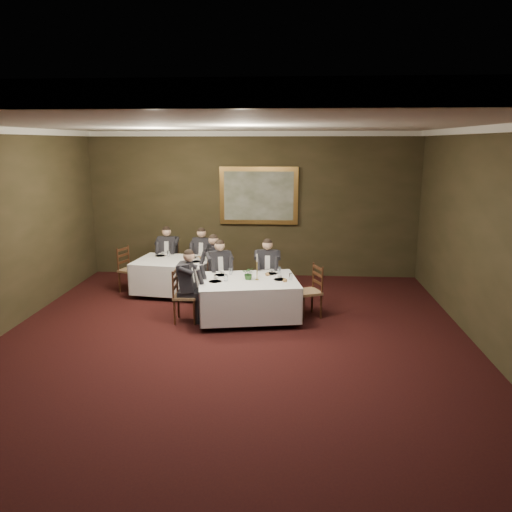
# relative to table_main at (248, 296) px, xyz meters

# --- Properties ---
(ground) EXTENTS (10.00, 10.00, 0.00)m
(ground) POSITION_rel_table_main_xyz_m (-0.16, -1.80, -0.45)
(ground) COLOR black
(ground) RESTS_ON ground
(ceiling) EXTENTS (8.00, 10.00, 0.10)m
(ceiling) POSITION_rel_table_main_xyz_m (-0.16, -1.80, 3.05)
(ceiling) COLOR silver
(ceiling) RESTS_ON back_wall
(back_wall) EXTENTS (8.00, 0.10, 3.50)m
(back_wall) POSITION_rel_table_main_xyz_m (-0.16, 3.20, 1.30)
(back_wall) COLOR #2E2A17
(back_wall) RESTS_ON ground
(front_wall) EXTENTS (8.00, 0.10, 3.50)m
(front_wall) POSITION_rel_table_main_xyz_m (-0.16, -6.80, 1.30)
(front_wall) COLOR #2E2A17
(front_wall) RESTS_ON ground
(right_wall) EXTENTS (0.10, 10.00, 3.50)m
(right_wall) POSITION_rel_table_main_xyz_m (3.84, -1.80, 1.30)
(right_wall) COLOR #2E2A17
(right_wall) RESTS_ON ground
(crown_molding) EXTENTS (8.00, 10.00, 0.12)m
(crown_molding) POSITION_rel_table_main_xyz_m (-0.16, -1.80, 2.99)
(crown_molding) COLOR white
(crown_molding) RESTS_ON back_wall
(table_main) EXTENTS (2.05, 1.70, 0.67)m
(table_main) POSITION_rel_table_main_xyz_m (0.00, 0.00, 0.00)
(table_main) COLOR black
(table_main) RESTS_ON ground
(table_second) EXTENTS (1.74, 1.41, 0.67)m
(table_second) POSITION_rel_table_main_xyz_m (-1.75, 1.46, -0.00)
(table_second) COLOR black
(table_second) RESTS_ON ground
(chair_main_backleft) EXTENTS (0.56, 0.55, 1.00)m
(chair_main_backleft) POSITION_rel_table_main_xyz_m (-0.66, 0.83, -0.17)
(chair_main_backleft) COLOR olive
(chair_main_backleft) RESTS_ON ground
(diner_main_backleft) EXTENTS (0.54, 0.59, 1.35)m
(diner_main_backleft) POSITION_rel_table_main_xyz_m (-0.65, 0.82, 0.06)
(diner_main_backleft) COLOR black
(diner_main_backleft) RESTS_ON chair_main_backleft
(chair_main_backright) EXTENTS (0.46, 0.44, 1.00)m
(chair_main_backright) POSITION_rel_table_main_xyz_m (0.31, 1.01, -0.17)
(chair_main_backright) COLOR olive
(chair_main_backright) RESTS_ON ground
(diner_main_backright) EXTENTS (0.43, 0.50, 1.35)m
(diner_main_backright) POSITION_rel_table_main_xyz_m (0.31, 1.00, 0.06)
(diner_main_backright) COLOR black
(diner_main_backright) RESTS_ON chair_main_backright
(chair_main_endleft) EXTENTS (0.43, 0.45, 1.00)m
(chair_main_endleft) POSITION_rel_table_main_xyz_m (-1.14, -0.21, -0.17)
(chair_main_endleft) COLOR olive
(chair_main_endleft) RESTS_ON ground
(diner_main_endleft) EXTENTS (0.49, 0.43, 1.35)m
(diner_main_endleft) POSITION_rel_table_main_xyz_m (-1.13, -0.21, 0.06)
(diner_main_endleft) COLOR black
(diner_main_endleft) RESTS_ON chair_main_endleft
(chair_main_endright) EXTENTS (0.56, 0.57, 1.00)m
(chair_main_endright) POSITION_rel_table_main_xyz_m (1.14, 0.21, -0.17)
(chair_main_endright) COLOR olive
(chair_main_endright) RESTS_ON ground
(chair_sec_backleft) EXTENTS (0.44, 0.42, 1.00)m
(chair_sec_backleft) POSITION_rel_table_main_xyz_m (-2.07, 2.33, -0.17)
(chair_sec_backleft) COLOR olive
(chair_sec_backleft) RESTS_ON ground
(diner_sec_backleft) EXTENTS (0.42, 0.48, 1.35)m
(diner_sec_backleft) POSITION_rel_table_main_xyz_m (-2.07, 2.31, 0.06)
(diner_sec_backleft) COLOR black
(diner_sec_backleft) RESTS_ON chair_sec_backleft
(chair_sec_backright) EXTENTS (0.51, 0.49, 1.00)m
(chair_sec_backright) POSITION_rel_table_main_xyz_m (-1.22, 2.22, -0.17)
(chair_sec_backright) COLOR olive
(chair_sec_backright) RESTS_ON ground
(diner_sec_backright) EXTENTS (0.48, 0.54, 1.35)m
(diner_sec_backright) POSITION_rel_table_main_xyz_m (-1.22, 2.21, 0.06)
(diner_sec_backright) COLOR black
(diner_sec_backright) RESTS_ON chair_sec_backright
(chair_sec_endright) EXTENTS (0.46, 0.48, 1.00)m
(chair_sec_endright) POSITION_rel_table_main_xyz_m (-0.75, 1.33, -0.17)
(chair_sec_endright) COLOR olive
(chair_sec_endright) RESTS_ON ground
(diner_sec_endright) EXTENTS (0.52, 0.45, 1.35)m
(diner_sec_endright) POSITION_rel_table_main_xyz_m (-0.76, 1.33, 0.06)
(diner_sec_endright) COLOR black
(diner_sec_endright) RESTS_ON chair_sec_endright
(chair_sec_endleft) EXTENTS (0.54, 0.55, 1.00)m
(chair_sec_endleft) POSITION_rel_table_main_xyz_m (-2.74, 1.59, -0.17)
(chair_sec_endleft) COLOR olive
(chair_sec_endleft) RESTS_ON ground
(centerpiece) EXTENTS (0.24, 0.21, 0.25)m
(centerpiece) POSITION_rel_table_main_xyz_m (0.02, 0.02, 0.44)
(centerpiece) COLOR #2D5926
(centerpiece) RESTS_ON table_main
(candlestick) EXTENTS (0.07, 0.07, 0.50)m
(candlestick) POSITION_rel_table_main_xyz_m (0.17, 0.01, 0.50)
(candlestick) COLOR gold
(candlestick) RESTS_ON table_main
(place_setting_table_main) EXTENTS (0.33, 0.31, 0.14)m
(place_setting_table_main) POSITION_rel_table_main_xyz_m (-0.50, 0.32, 0.35)
(place_setting_table_main) COLOR white
(place_setting_table_main) RESTS_ON table_main
(place_setting_table_second) EXTENTS (0.33, 0.31, 0.14)m
(place_setting_table_second) POSITION_rel_table_main_xyz_m (-2.07, 1.87, 0.35)
(place_setting_table_second) COLOR white
(place_setting_table_second) RESTS_ON table_second
(painting) EXTENTS (1.89, 0.09, 1.38)m
(painting) POSITION_rel_table_main_xyz_m (0.00, 3.14, 1.53)
(painting) COLOR #BE9045
(painting) RESTS_ON back_wall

